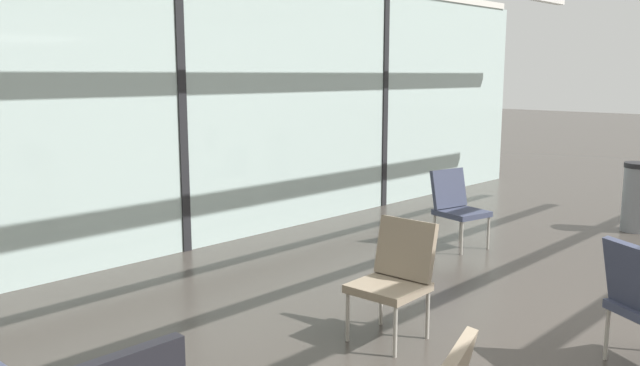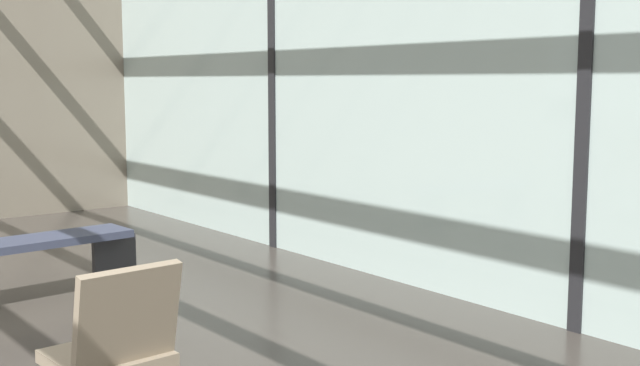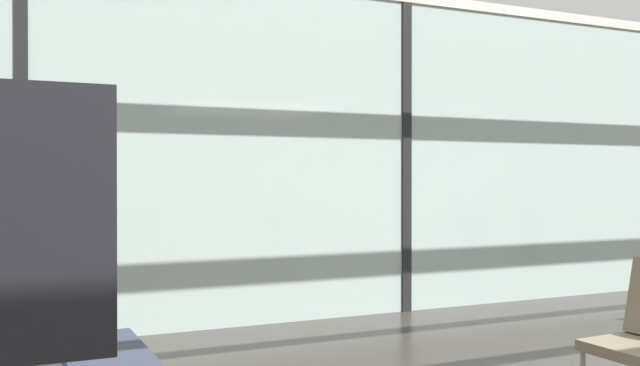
# 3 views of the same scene
# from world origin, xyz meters

# --- Properties ---
(glass_curtain_wall) EXTENTS (14.00, 0.08, 3.08)m
(glass_curtain_wall) POSITION_xyz_m (0.00, 5.20, 1.54)
(glass_curtain_wall) COLOR #A3B7B2
(glass_curtain_wall) RESTS_ON ground
(window_mullion_0) EXTENTS (0.10, 0.12, 3.08)m
(window_mullion_0) POSITION_xyz_m (-3.50, 5.20, 1.54)
(window_mullion_0) COLOR black
(window_mullion_0) RESTS_ON ground
(window_mullion_1) EXTENTS (0.10, 0.12, 3.08)m
(window_mullion_1) POSITION_xyz_m (0.00, 5.20, 1.54)
(window_mullion_1) COLOR black
(window_mullion_1) RESTS_ON ground
(parked_airplane) EXTENTS (13.89, 3.77, 3.77)m
(parked_airplane) POSITION_xyz_m (0.77, 10.74, 1.89)
(parked_airplane) COLOR #B2BCD6
(parked_airplane) RESTS_ON ground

